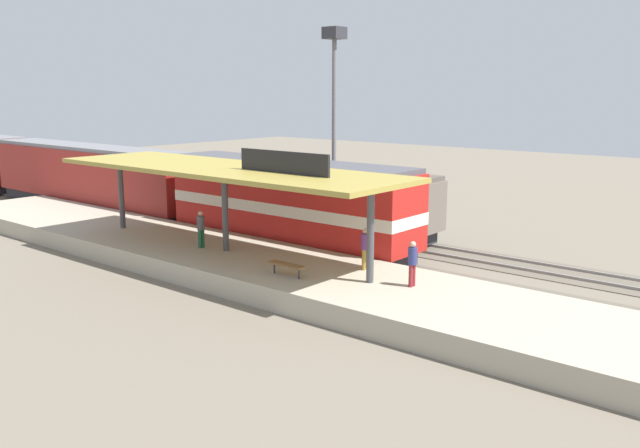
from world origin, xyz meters
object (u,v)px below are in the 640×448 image
object	(u,v)px
locomotive	(289,204)
light_mast	(334,84)
passenger_carriage_front	(91,177)
platform_bench	(286,265)
person_waiting	(201,227)
person_boarding	(365,247)
person_walking	(412,261)
freight_car	(339,200)

from	to	relation	value
locomotive	light_mast	world-z (taller)	light_mast
passenger_carriage_front	platform_bench	bearing A→B (deg)	-104.40
locomotive	platform_bench	bearing A→B (deg)	-138.15
person_waiting	person_boarding	xyz separation A→B (m)	(1.69, -8.09, 0.00)
person_boarding	passenger_carriage_front	bearing A→B (deg)	82.68
person_walking	person_boarding	world-z (taller)	same
person_waiting	platform_bench	bearing A→B (deg)	-99.72
light_mast	platform_bench	bearing A→B (deg)	-147.59
passenger_carriage_front	person_waiting	world-z (taller)	passenger_carriage_front
locomotive	person_boarding	xyz separation A→B (m)	(-3.23, -7.13, -0.56)
freight_car	person_waiting	xyz separation A→B (m)	(-9.51, 0.54, -0.12)
light_mast	passenger_carriage_front	bearing A→B (deg)	118.09
locomotive	passenger_carriage_front	world-z (taller)	locomotive
person_waiting	passenger_carriage_front	bearing A→B (deg)	73.91
platform_bench	locomotive	bearing A→B (deg)	41.85
passenger_carriage_front	freight_car	xyz separation A→B (m)	(4.60, -17.57, -0.34)
freight_car	light_mast	xyz separation A→B (m)	(3.20, 2.96, 6.43)
locomotive	light_mast	xyz separation A→B (m)	(7.80, 3.39, 5.99)
light_mast	person_walking	distance (m)	18.94
freight_car	person_walking	xyz separation A→B (m)	(-8.64, -10.30, -0.12)
platform_bench	passenger_carriage_front	world-z (taller)	passenger_carriage_front
person_walking	passenger_carriage_front	bearing A→B (deg)	81.75
platform_bench	light_mast	size ratio (longest dim) A/B	0.15
person_waiting	freight_car	bearing A→B (deg)	-3.23
freight_car	person_walking	world-z (taller)	freight_car
freight_car	person_waiting	distance (m)	9.53
platform_bench	person_waiting	bearing A→B (deg)	80.28
person_waiting	person_boarding	size ratio (longest dim) A/B	1.00
person_waiting	light_mast	bearing A→B (deg)	10.81
passenger_carriage_front	person_walking	size ratio (longest dim) A/B	11.70
platform_bench	light_mast	bearing A→B (deg)	32.41
passenger_carriage_front	locomotive	bearing A→B (deg)	-90.00
locomotive	person_walking	world-z (taller)	locomotive
freight_car	person_waiting	world-z (taller)	freight_car
locomotive	light_mast	distance (m)	10.40
light_mast	person_walking	size ratio (longest dim) A/B	6.84
person_walking	person_boarding	xyz separation A→B (m)	(0.81, 2.75, 0.00)
locomotive	freight_car	bearing A→B (deg)	5.28
platform_bench	person_walking	world-z (taller)	person_walking
locomotive	person_waiting	bearing A→B (deg)	168.93
platform_bench	person_boarding	xyz separation A→B (m)	(2.77, -1.75, 0.51)
person_walking	locomotive	bearing A→B (deg)	67.74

